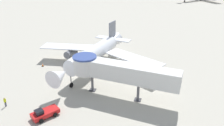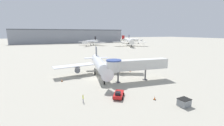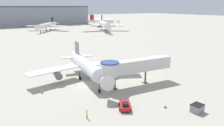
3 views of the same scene
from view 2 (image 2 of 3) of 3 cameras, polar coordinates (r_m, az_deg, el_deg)
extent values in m
plane|color=#A8A393|center=(45.41, -6.43, -5.92)|extent=(800.00, 800.00, 0.00)
cylinder|color=silver|center=(47.05, -4.68, -0.52)|extent=(5.54, 16.57, 3.09)
cone|color=silver|center=(36.40, -2.24, -4.03)|extent=(3.58, 3.83, 3.09)
cone|color=silver|center=(56.04, -6.00, 1.37)|extent=(3.77, 5.06, 3.09)
cube|color=silver|center=(49.20, -14.28, -0.96)|extent=(13.25, 5.89, 0.22)
cube|color=silver|center=(51.19, 3.77, -0.16)|extent=(13.17, 9.24, 0.22)
cube|color=slate|center=(55.40, -6.03, 4.17)|extent=(0.72, 3.16, 4.02)
cube|color=silver|center=(56.18, -6.04, 1.96)|extent=(8.93, 3.52, 0.18)
cylinder|color=#565960|center=(48.44, -13.03, -2.43)|extent=(2.16, 3.39, 1.70)
cylinder|color=#565960|center=(50.21, 2.96, -1.66)|extent=(2.16, 3.39, 1.70)
cylinder|color=#4C4C51|center=(39.86, -2.97, -6.32)|extent=(0.18, 0.18, 1.78)
cylinder|color=black|center=(40.14, -2.96, -7.52)|extent=(0.39, 0.93, 0.90)
cylinder|color=#4C4C51|center=(49.41, -6.57, -2.88)|extent=(0.22, 0.22, 1.78)
cylinder|color=black|center=(49.63, -6.54, -3.88)|extent=(0.53, 0.95, 0.90)
cylinder|color=#4C4C51|center=(49.76, -3.38, -2.73)|extent=(0.22, 0.22, 1.78)
cylinder|color=black|center=(49.98, -3.36, -3.71)|extent=(0.53, 0.95, 0.90)
cube|color=silver|center=(43.18, 10.88, -0.49)|extent=(16.24, 3.98, 2.80)
cylinder|color=silver|center=(40.18, 0.62, -1.17)|extent=(3.90, 3.90, 2.80)
cylinder|color=navy|center=(39.88, 0.63, 1.01)|extent=(4.10, 4.10, 0.30)
cylinder|color=#56565B|center=(41.34, 2.33, -5.20)|extent=(0.44, 0.44, 3.32)
cube|color=#333338|center=(41.82, 2.31, -7.30)|extent=(1.10, 1.10, 0.12)
cylinder|color=#56565B|center=(44.64, 12.57, -4.21)|extent=(0.44, 0.44, 3.32)
cube|color=#333338|center=(45.09, 12.48, -6.17)|extent=(1.10, 1.10, 0.12)
cube|color=red|center=(32.44, 2.53, -11.86)|extent=(3.63, 4.29, 0.63)
cube|color=black|center=(31.40, 2.30, -11.48)|extent=(1.51, 1.51, 0.57)
cylinder|color=black|center=(31.73, 0.53, -13.03)|extent=(0.59, 0.70, 0.65)
cylinder|color=black|center=(31.49, 3.95, -13.26)|extent=(0.59, 0.70, 0.65)
cylinder|color=black|center=(33.68, 1.20, -11.54)|extent=(0.59, 0.70, 0.65)
cylinder|color=black|center=(33.45, 4.40, -11.74)|extent=(0.59, 0.70, 0.65)
cube|color=gray|center=(31.86, 25.75, -13.43)|extent=(2.18, 1.88, 1.35)
cube|color=black|center=(31.58, 25.86, -12.24)|extent=(2.31, 2.00, 0.08)
cube|color=black|center=(32.75, 15.92, -13.27)|extent=(0.49, 0.49, 0.04)
cone|color=orange|center=(32.59, 15.96, -12.63)|extent=(0.33, 0.33, 0.76)
cylinder|color=white|center=(32.55, 15.97, -12.48)|extent=(0.18, 0.18, 0.09)
cube|color=black|center=(44.67, -18.51, -6.72)|extent=(0.47, 0.47, 0.04)
cone|color=orange|center=(44.55, -18.54, -6.24)|extent=(0.33, 0.33, 0.74)
cylinder|color=white|center=(44.53, -18.55, -6.13)|extent=(0.18, 0.18, 0.09)
cube|color=black|center=(53.19, 6.92, -3.33)|extent=(0.43, 0.43, 0.04)
cone|color=orange|center=(53.10, 6.93, -2.96)|extent=(0.29, 0.29, 0.66)
cylinder|color=white|center=(53.08, 6.93, -2.88)|extent=(0.16, 0.16, 0.08)
cylinder|color=#1E2338|center=(30.82, -10.93, -13.88)|extent=(0.11, 0.11, 0.78)
cylinder|color=#1E2338|center=(30.97, -10.93, -13.76)|extent=(0.11, 0.11, 0.78)
cube|color=#D1E019|center=(30.60, -10.98, -12.63)|extent=(0.24, 0.34, 0.62)
sphere|color=tan|center=(30.44, -11.01, -11.91)|extent=(0.21, 0.21, 0.21)
cylinder|color=white|center=(166.30, -8.09, 8.08)|extent=(17.48, 20.97, 3.46)
cone|color=white|center=(152.60, -10.50, 7.72)|extent=(5.07, 5.12, 3.46)
cone|color=white|center=(178.34, -6.31, 8.34)|extent=(5.92, 6.21, 3.46)
cube|color=white|center=(172.80, -10.37, 7.93)|extent=(15.17, 9.83, 0.22)
cube|color=white|center=(165.54, -4.85, 7.93)|extent=(12.31, 14.75, 0.22)
cube|color=black|center=(177.96, -6.37, 9.33)|extent=(2.83, 3.52, 4.49)
cube|color=white|center=(178.54, -6.28, 8.54)|extent=(9.46, 8.33, 0.18)
cylinder|color=#4C4C51|center=(156.08, -9.84, 6.82)|extent=(0.18, 0.18, 1.99)
cylinder|color=black|center=(156.16, -9.83, 6.46)|extent=(0.88, 1.03, 1.10)
cylinder|color=#4C4C51|center=(169.83, -8.12, 7.23)|extent=(0.22, 0.22, 1.99)
cylinder|color=black|center=(169.90, -8.12, 6.89)|extent=(0.99, 1.11, 1.10)
cylinder|color=#4C4C51|center=(168.56, -7.16, 7.22)|extent=(0.22, 0.22, 1.99)
cylinder|color=black|center=(168.63, -7.15, 6.88)|extent=(0.99, 1.11, 1.10)
cylinder|color=white|center=(199.92, 7.22, 8.72)|extent=(16.54, 16.46, 3.72)
cone|color=white|center=(196.61, 10.99, 8.56)|extent=(5.52, 5.52, 3.72)
cone|color=white|center=(203.30, 4.18, 8.82)|extent=(6.58, 6.57, 3.72)
cube|color=white|center=(192.83, 5.78, 8.46)|extent=(9.92, 13.49, 0.22)
cube|color=white|center=(208.56, 7.17, 8.64)|extent=(13.47, 10.00, 0.22)
cube|color=#B21E1E|center=(203.09, 4.27, 9.76)|extent=(2.87, 2.85, 4.83)
cube|color=white|center=(203.37, 4.10, 9.00)|extent=(7.99, 8.03, 0.18)
cylinder|color=#4C4C51|center=(197.56, 9.96, 7.76)|extent=(0.18, 0.18, 2.14)
cylinder|color=black|center=(197.62, 9.95, 7.45)|extent=(0.96, 0.96, 1.10)
cylinder|color=#4C4C51|center=(199.17, 6.38, 7.88)|extent=(0.22, 0.22, 2.14)
cylinder|color=black|center=(199.24, 6.37, 7.58)|extent=(1.06, 1.06, 1.10)
cylinder|color=#4C4C51|center=(202.37, 6.66, 7.93)|extent=(0.22, 0.22, 2.14)
cylinder|color=black|center=(202.43, 6.65, 7.63)|extent=(1.06, 1.06, 1.10)
cylinder|color=white|center=(155.10, 6.91, 8.17)|extent=(13.82, 25.21, 4.17)
cone|color=white|center=(138.44, 7.55, 7.78)|extent=(5.62, 5.84, 4.17)
cone|color=white|center=(169.29, 6.47, 8.44)|extent=(6.27, 7.38, 4.17)
cube|color=white|center=(157.66, 3.25, 8.01)|extent=(15.70, 7.13, 0.22)
cube|color=white|center=(159.41, 10.31, 7.89)|extent=(15.35, 14.40, 0.22)
cube|color=#141E4C|center=(168.83, 6.51, 9.70)|extent=(2.07, 4.46, 5.42)
cube|color=white|center=(169.56, 6.47, 8.69)|extent=(10.85, 7.10, 0.18)
cylinder|color=#4C4C51|center=(142.85, 7.35, 6.57)|extent=(0.18, 0.18, 2.40)
cylinder|color=black|center=(142.96, 7.33, 6.09)|extent=(0.67, 1.11, 1.10)
cylinder|color=#4C4C51|center=(158.33, 6.10, 7.06)|extent=(0.22, 0.22, 2.40)
cylinder|color=black|center=(158.42, 6.09, 6.63)|extent=(0.80, 1.17, 1.10)
cylinder|color=#4C4C51|center=(158.67, 7.46, 7.04)|extent=(0.22, 0.22, 2.40)
cylinder|color=black|center=(158.76, 7.45, 6.60)|extent=(0.80, 1.17, 1.10)
cube|color=gray|center=(218.27, -15.47, 9.66)|extent=(143.67, 23.24, 17.05)
cube|color=#4C515B|center=(218.26, -15.60, 12.05)|extent=(143.67, 23.70, 1.20)
camera|label=1|loc=(30.49, 61.69, 18.63)|focal=35.00mm
camera|label=3|loc=(10.75, -127.06, 18.78)|focal=35.00mm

